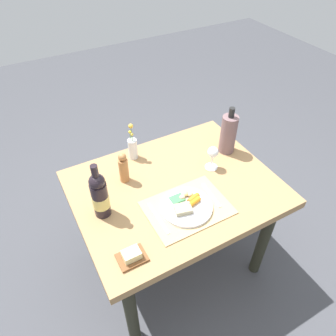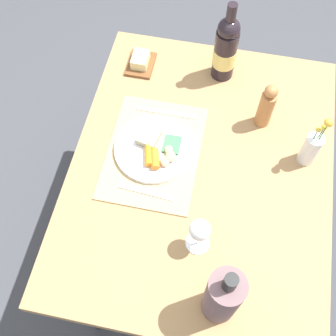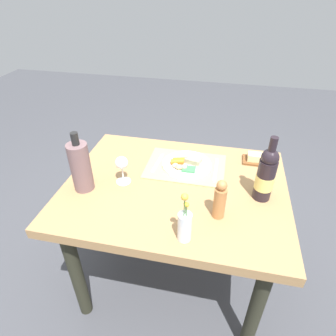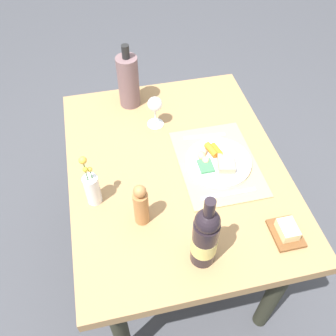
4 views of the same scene
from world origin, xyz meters
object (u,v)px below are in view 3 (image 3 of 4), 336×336
Objects in this scene: cooler_bottle at (81,166)px; dinner_plate at (186,164)px; pepper_mill at (220,200)px; butter_dish at (255,159)px; fork at (216,170)px; dining_table at (175,200)px; knife at (158,163)px; wine_bottle at (266,175)px; wine_glass at (122,164)px; flower_vase at (185,225)px.

dinner_plate is at bearing -148.30° from cooler_bottle.
butter_dish is at bearing -109.48° from pepper_mill.
butter_dish is at bearing -145.46° from fork.
dining_table is 0.24m from knife.
dining_table is 0.51m from cooler_bottle.
knife is at bearing -17.15° from wine_bottle.
fork is 1.45× the size of wine_glass.
dinner_plate is (-0.03, -0.17, 0.13)m from dining_table.
flower_vase is 1.24× the size of pepper_mill.
flower_vase reaches higher than dining_table.
dining_table is 4.14× the size of dinner_plate.
fork is at bearing -83.94° from pepper_mill.
dinner_plate is 0.56m from cooler_bottle.
wine_bottle reaches higher than pepper_mill.
fork is 0.32m from knife.
flower_vase is at bearing 139.95° from wine_glass.
dining_table is 3.61× the size of cooler_bottle.
dinner_plate is at bearing -173.37° from knife.
dining_table is 0.21m from dinner_plate.
fork is at bearing -155.77° from cooler_bottle.
pepper_mill is (-0.04, 0.34, 0.08)m from fork.
butter_dish is at bearing -142.70° from dining_table.
dinner_plate is 1.12× the size of flower_vase.
flower_vase is (-0.23, 0.50, 0.07)m from knife.
knife is 0.43m from cooler_bottle.
pepper_mill is (0.19, 0.17, -0.04)m from wine_bottle.
flower_vase reaches higher than pepper_mill.
dinner_plate is 0.44m from wine_bottle.
cooler_bottle reaches higher than fork.
fork is at bearing -139.71° from dining_table.
knife is 0.25m from wine_glass.
wine_glass reaches higher than fork.
wine_bottle is at bearing -172.60° from cooler_bottle.
wine_bottle reaches higher than butter_dish.
dinner_plate is 0.83× the size of wine_bottle.
wine_glass is (-0.17, -0.09, -0.02)m from cooler_bottle.
wine_bottle is at bearing 155.55° from dinner_plate.
flower_vase is at bearing 46.27° from wine_bottle.
pepper_mill reaches higher than fork.
butter_dish is 0.67× the size of pepper_mill.
fork is at bearing 34.30° from butter_dish.
cooler_bottle is (0.44, 0.12, 0.23)m from dining_table.
flower_vase is (-0.07, 0.51, 0.06)m from dinner_plate.
wine_glass reaches higher than dinner_plate.
wine_glass is at bearing 34.20° from dinner_plate.
dining_table is 3.43× the size of wine_bottle.
butter_dish is at bearing -153.09° from cooler_bottle.
cooler_bottle is 1.60× the size of pepper_mill.
fork is 0.70× the size of cooler_bottle.
butter_dish is (-0.53, -0.14, 0.01)m from knife.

